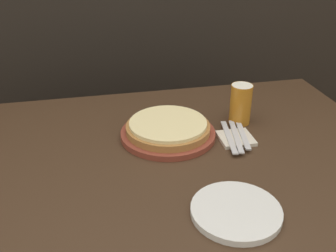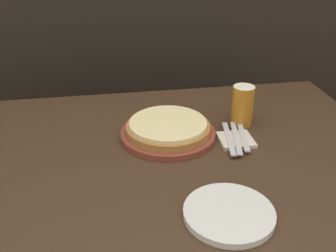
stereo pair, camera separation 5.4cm
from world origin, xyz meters
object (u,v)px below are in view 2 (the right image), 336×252
(pizza_on_board, at_px, (168,130))
(beer_glass, at_px, (243,104))
(dinner_knife, at_px, (236,138))
(spoon, at_px, (243,137))
(fork, at_px, (229,138))
(dinner_plate, at_px, (229,213))

(pizza_on_board, relative_size, beer_glass, 2.22)
(beer_glass, height_order, dinner_knife, beer_glass)
(beer_glass, bearing_deg, dinner_knife, -115.56)
(beer_glass, height_order, spoon, beer_glass)
(pizza_on_board, distance_m, dinner_knife, 0.23)
(pizza_on_board, bearing_deg, beer_glass, 10.15)
(dinner_knife, bearing_deg, fork, 180.00)
(spoon, bearing_deg, beer_glass, 74.97)
(beer_glass, distance_m, fork, 0.16)
(beer_glass, xyz_separation_m, spoon, (-0.03, -0.12, -0.06))
(dinner_plate, bearing_deg, beer_glass, 68.06)
(pizza_on_board, bearing_deg, dinner_plate, -78.72)
(pizza_on_board, relative_size, dinner_plate, 1.40)
(spoon, bearing_deg, dinner_knife, -180.00)
(pizza_on_board, relative_size, fork, 1.48)
(dinner_plate, xyz_separation_m, spoon, (0.16, 0.35, 0.01))
(dinner_plate, relative_size, fork, 1.05)
(pizza_on_board, height_order, dinner_plate, pizza_on_board)
(beer_glass, relative_size, dinner_knife, 0.67)
(fork, distance_m, dinner_knife, 0.03)
(dinner_plate, relative_size, dinner_knife, 1.06)
(fork, relative_size, spoon, 1.18)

